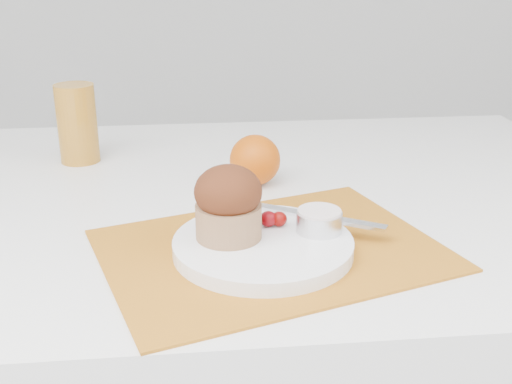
{
  "coord_description": "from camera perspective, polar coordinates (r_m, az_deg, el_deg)",
  "views": [
    {
      "loc": [
        -0.07,
        -0.85,
        1.1
      ],
      "look_at": [
        0.01,
        -0.08,
        0.8
      ],
      "focal_mm": 45.0,
      "sensor_mm": 36.0,
      "label": 1
    }
  ],
  "objects": [
    {
      "name": "muffin",
      "position": [
        0.75,
        -2.47,
        -1.0
      ],
      "size": [
        0.09,
        0.09,
        0.09
      ],
      "color": "#A77851",
      "rests_on": "plate"
    },
    {
      "name": "raspberry_near",
      "position": [
        0.79,
        1.11,
        -2.4
      ],
      "size": [
        0.02,
        0.02,
        0.02
      ],
      "primitive_type": "ellipsoid",
      "color": "#4F0206",
      "rests_on": "plate"
    },
    {
      "name": "orange",
      "position": [
        0.98,
        -0.09,
        2.86
      ],
      "size": [
        0.08,
        0.08,
        0.08
      ],
      "primitive_type": "sphere",
      "color": "#CF5507",
      "rests_on": "table"
    },
    {
      "name": "ramekin",
      "position": [
        0.78,
        5.63,
        -2.64
      ],
      "size": [
        0.06,
        0.06,
        0.02
      ],
      "primitive_type": "cylinder",
      "rotation": [
        0.0,
        0.0,
        -0.16
      ],
      "color": "silver",
      "rests_on": "plate"
    },
    {
      "name": "juice_glass",
      "position": [
        1.12,
        -15.61,
        5.88
      ],
      "size": [
        0.09,
        0.09,
        0.13
      ],
      "primitive_type": "cylinder",
      "rotation": [
        0.0,
        0.0,
        0.36
      ],
      "color": "#B97922",
      "rests_on": "table"
    },
    {
      "name": "placemat",
      "position": [
        0.78,
        1.36,
        -5.17
      ],
      "size": [
        0.47,
        0.4,
        0.0
      ],
      "primitive_type": "cube",
      "rotation": [
        0.0,
        0.0,
        0.31
      ],
      "color": "#B76B19",
      "rests_on": "table"
    },
    {
      "name": "cream",
      "position": [
        0.78,
        5.66,
        -1.82
      ],
      "size": [
        0.07,
        0.07,
        0.01
      ],
      "primitive_type": "cylinder",
      "rotation": [
        0.0,
        0.0,
        -0.26
      ],
      "color": "white",
      "rests_on": "ramekin"
    },
    {
      "name": "raspberry_far",
      "position": [
        0.8,
        2.05,
        -2.4
      ],
      "size": [
        0.02,
        0.02,
        0.02
      ],
      "primitive_type": "ellipsoid",
      "color": "#540402",
      "rests_on": "plate"
    },
    {
      "name": "plate",
      "position": [
        0.77,
        0.63,
        -4.79
      ],
      "size": [
        0.25,
        0.25,
        0.02
      ],
      "primitive_type": "cylinder",
      "rotation": [
        0.0,
        0.0,
        -0.2
      ],
      "color": "white",
      "rests_on": "placemat"
    },
    {
      "name": "butter_knife",
      "position": [
        0.82,
        5.31,
        -2.16
      ],
      "size": [
        0.17,
        0.11,
        0.0
      ],
      "primitive_type": "cube",
      "rotation": [
        0.0,
        0.0,
        -0.54
      ],
      "color": "silver",
      "rests_on": "plate"
    }
  ]
}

